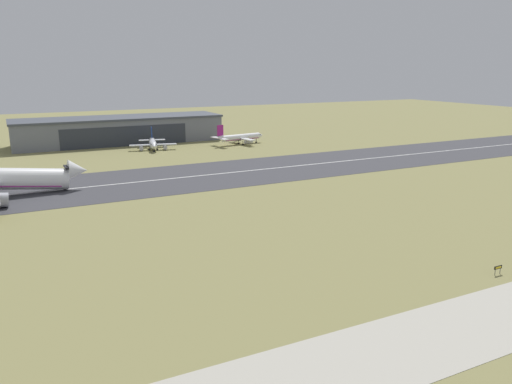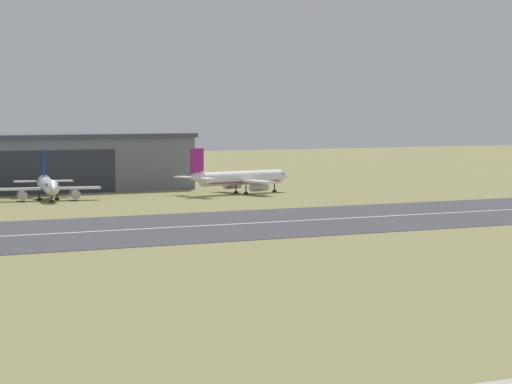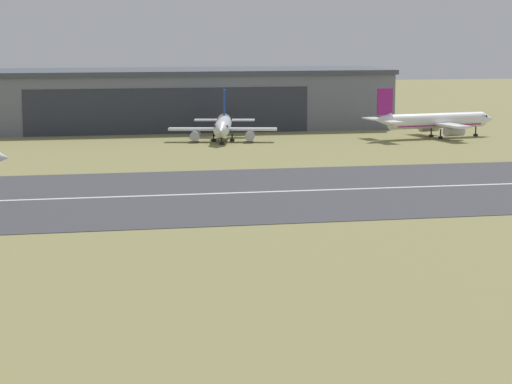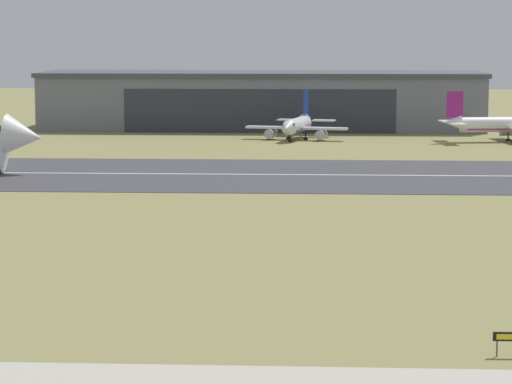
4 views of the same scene
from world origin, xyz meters
name	(u,v)px [view 1 (image 1 of 4)]	position (x,y,z in m)	size (l,w,h in m)	color
ground_plane	(359,223)	(0.00, 62.12, 0.00)	(650.67, 650.67, 0.00)	olive
runway_strip	(240,172)	(0.00, 124.24, 0.03)	(410.67, 40.13, 0.06)	#3D3D42
runway_centreline	(240,172)	(0.00, 124.24, 0.07)	(369.61, 0.70, 0.01)	silver
hangar_building	(120,130)	(-21.22, 207.35, 5.89)	(90.98, 24.65, 11.75)	slate
airplane_parked_west	(153,144)	(-13.37, 180.91, 2.62)	(19.17, 18.96, 8.73)	silver
airplane_parked_centre	(240,137)	(25.46, 178.52, 3.08)	(25.18, 17.55, 9.26)	white
runway_sign	(498,268)	(2.88, 29.14, 1.17)	(1.76, 0.14, 1.56)	#4C4C51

